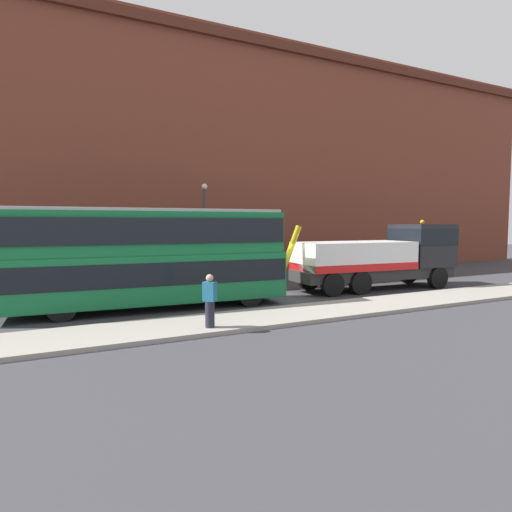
# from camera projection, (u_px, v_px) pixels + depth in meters

# --- Properties ---
(ground_plane) EXTENTS (120.00, 120.00, 0.00)m
(ground_plane) POSITION_uv_depth(u_px,v_px,m) (282.00, 296.00, 20.90)
(ground_plane) COLOR #38383D
(near_kerb) EXTENTS (60.00, 2.80, 0.15)m
(near_kerb) POSITION_uv_depth(u_px,v_px,m) (336.00, 310.00, 17.17)
(near_kerb) COLOR gray
(near_kerb) RESTS_ON ground_plane
(building_facade) EXTENTS (60.00, 1.50, 16.00)m
(building_facade) POSITION_uv_depth(u_px,v_px,m) (213.00, 153.00, 28.26)
(building_facade) COLOR brown
(building_facade) RESTS_ON ground_plane
(recovery_tow_truck) EXTENTS (10.21, 3.23, 3.67)m
(recovery_tow_truck) POSITION_uv_depth(u_px,v_px,m) (382.00, 256.00, 23.04)
(recovery_tow_truck) COLOR #2D2D2D
(recovery_tow_truck) RESTS_ON ground_plane
(double_decker_bus) EXTENTS (11.16, 3.28, 4.06)m
(double_decker_bus) POSITION_uv_depth(u_px,v_px,m) (150.00, 254.00, 17.50)
(double_decker_bus) COLOR #146B38
(double_decker_bus) RESTS_ON ground_plane
(pedestrian_onlooker) EXTENTS (0.45, 0.47, 1.71)m
(pedestrian_onlooker) POSITION_uv_depth(u_px,v_px,m) (210.00, 302.00, 13.88)
(pedestrian_onlooker) COLOR #232333
(pedestrian_onlooker) RESTS_ON near_kerb
(street_lamp) EXTENTS (0.36, 0.36, 5.83)m
(street_lamp) POSITION_uv_depth(u_px,v_px,m) (205.00, 223.00, 26.02)
(street_lamp) COLOR #38383D
(street_lamp) RESTS_ON ground_plane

